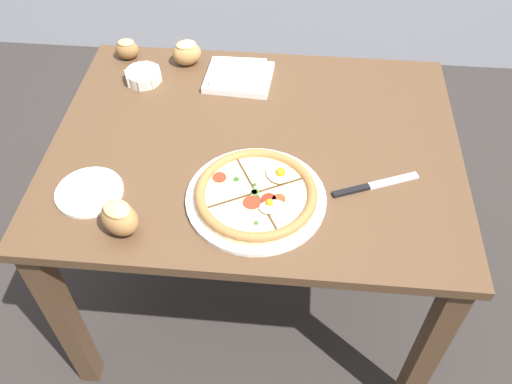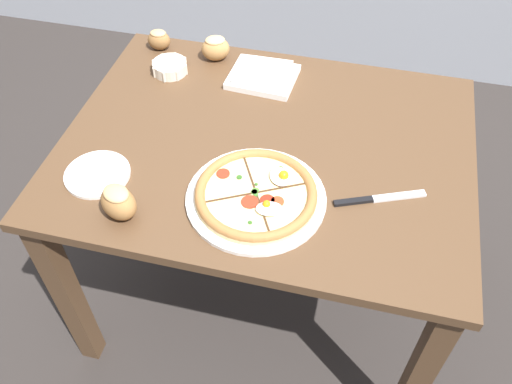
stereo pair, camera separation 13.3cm
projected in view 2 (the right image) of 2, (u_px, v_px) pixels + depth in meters
The scene contains 10 objects.
ground_plane at pixel (264, 287), 2.05m from camera, with size 12.00×12.00×0.00m, color #2D2826.
dining_table at pixel (266, 171), 1.58m from camera, with size 1.13×0.87×0.74m.
pizza at pixel (256, 195), 1.34m from camera, with size 0.35×0.35×0.05m.
ramekin_bowl at pixel (170, 67), 1.71m from camera, with size 0.12×0.12×0.04m.
napkin_folded at pixel (263, 75), 1.68m from camera, with size 0.21×0.18×0.04m.
bread_piece_near at pixel (216, 48), 1.74m from camera, with size 0.11×0.09×0.08m.
bread_piece_mid at pixel (118, 202), 1.29m from camera, with size 0.12×0.11×0.09m.
bread_piece_far at pixel (159, 39), 1.78m from camera, with size 0.08×0.06×0.07m.
knife_main at pixel (379, 198), 1.36m from camera, with size 0.23×0.11×0.01m.
side_saucer at pixel (97, 174), 1.41m from camera, with size 0.17×0.17×0.01m.
Camera 2 is at (0.23, -1.08, 1.76)m, focal length 38.00 mm.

